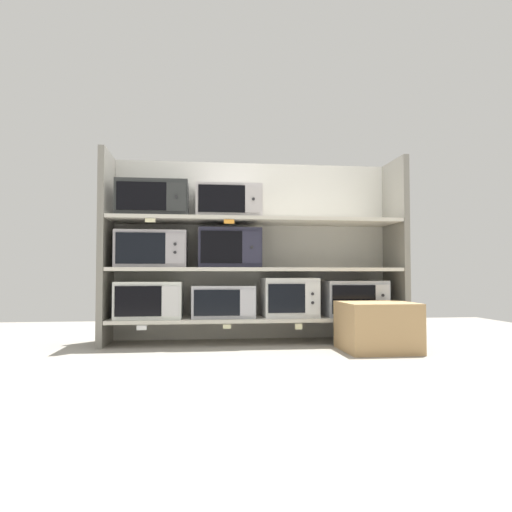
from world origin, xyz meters
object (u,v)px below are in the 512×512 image
object	(u,v)px
microwave_1	(223,301)
microwave_7	(228,203)
microwave_6	(153,200)
microwave_4	(152,250)
microwave_2	(289,297)
shipping_carton	(377,326)
microwave_5	(229,248)
microwave_0	(150,300)
microwave_3	(353,298)

from	to	relation	value
microwave_1	microwave_7	xyz separation A→B (m)	(0.04, -0.00, 0.83)
microwave_1	microwave_6	xyz separation A→B (m)	(-0.58, 0.00, 0.84)
microwave_4	microwave_6	xyz separation A→B (m)	(0.00, 0.00, 0.41)
microwave_6	microwave_7	distance (m)	0.62
microwave_2	microwave_7	xyz separation A→B (m)	(-0.52, -0.00, 0.80)
microwave_4	shipping_carton	distance (m)	1.90
microwave_7	microwave_5	bearing A→B (deg)	0.67
microwave_0	microwave_7	size ratio (longest dim) A/B	0.99
microwave_2	microwave_7	bearing A→B (deg)	-179.96
shipping_carton	microwave_4	bearing A→B (deg)	162.25
microwave_2	microwave_6	world-z (taller)	microwave_6
microwave_2	microwave_3	size ratio (longest dim) A/B	0.87
microwave_5	microwave_7	distance (m)	0.39
microwave_2	microwave_4	size ratio (longest dim) A/B	0.80
microwave_5	microwave_1	bearing A→B (deg)	179.98
microwave_4	microwave_0	bearing A→B (deg)	179.49
microwave_1	microwave_2	xyz separation A→B (m)	(0.56, 0.00, 0.03)
microwave_3	microwave_5	distance (m)	1.16
microwave_5	microwave_4	bearing A→B (deg)	-179.99
microwave_2	microwave_1	bearing A→B (deg)	-179.97
microwave_1	microwave_3	size ratio (longest dim) A/B	1.00
microwave_1	shipping_carton	xyz separation A→B (m)	(1.13, -0.55, -0.16)
microwave_1	microwave_3	distance (m)	1.13
microwave_2	microwave_3	world-z (taller)	microwave_2
microwave_2	microwave_3	bearing A→B (deg)	-0.03
microwave_4	microwave_6	distance (m)	0.41
microwave_5	microwave_6	bearing A→B (deg)	179.99
microwave_4	microwave_2	bearing A→B (deg)	0.02
microwave_2	microwave_5	bearing A→B (deg)	-179.97
shipping_carton	microwave_5	bearing A→B (deg)	153.00
microwave_2	shipping_carton	xyz separation A→B (m)	(0.57, -0.55, -0.20)
microwave_1	microwave_2	distance (m)	0.56
microwave_3	microwave_4	distance (m)	1.76
microwave_1	microwave_3	xyz separation A→B (m)	(1.13, -0.00, 0.02)
microwave_0	microwave_5	world-z (taller)	microwave_5
microwave_3	microwave_7	xyz separation A→B (m)	(-1.09, -0.00, 0.81)
microwave_0	microwave_7	xyz separation A→B (m)	(0.64, -0.00, 0.82)
microwave_0	microwave_7	bearing A→B (deg)	-0.01
microwave_3	microwave_6	world-z (taller)	microwave_6
microwave_3	microwave_5	bearing A→B (deg)	-180.00
microwave_1	microwave_6	world-z (taller)	microwave_6
microwave_2	microwave_4	xyz separation A→B (m)	(-1.15, -0.00, 0.40)
microwave_3	microwave_4	size ratio (longest dim) A/B	0.92
microwave_1	microwave_7	distance (m)	0.83
microwave_0	microwave_6	distance (m)	0.83
microwave_0	microwave_3	world-z (taller)	microwave_3
microwave_1	microwave_5	xyz separation A→B (m)	(0.05, -0.00, 0.45)
microwave_3	microwave_5	world-z (taller)	microwave_5
microwave_3	shipping_carton	bearing A→B (deg)	-89.82
microwave_4	microwave_5	xyz separation A→B (m)	(0.64, 0.00, 0.01)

